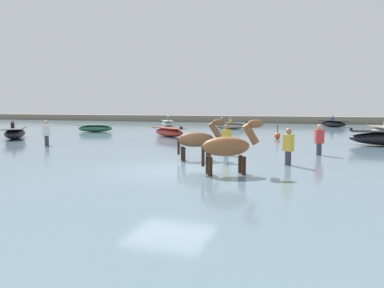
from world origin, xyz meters
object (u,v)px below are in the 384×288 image
at_px(horse_trailing_chestnut, 228,148).
at_px(boat_distant_east, 169,132).
at_px(boat_far_inshore, 167,123).
at_px(person_onlooker_left, 319,144).
at_px(boat_mid_channel, 15,133).
at_px(boat_mid_outer, 231,126).
at_px(person_onlooker_right, 288,151).
at_px(person_wading_mid, 47,136).
at_px(boat_distant_west, 333,124).
at_px(channel_buoy, 277,136).
at_px(boat_near_starboard, 95,128).
at_px(horse_lead_bay, 198,141).
at_px(person_spectator_far, 226,143).

xyz_separation_m(horse_trailing_chestnut, boat_distant_east, (-6.31, 11.34, -0.46)).
bearing_deg(boat_far_inshore, person_onlooker_left, -52.20).
xyz_separation_m(boat_mid_channel, boat_mid_outer, (10.45, 12.66, -0.04)).
xyz_separation_m(boat_far_inshore, person_onlooker_right, (12.33, -20.11, 0.18)).
bearing_deg(person_onlooker_right, boat_mid_outer, 107.70).
relative_size(person_wading_mid, person_onlooker_right, 1.00).
distance_m(boat_distant_west, channel_buoy, 14.68).
height_order(boat_near_starboard, person_onlooker_left, person_onlooker_left).
bearing_deg(horse_trailing_chestnut, person_wading_mid, 154.87).
bearing_deg(horse_lead_bay, boat_distant_west, 76.12).
bearing_deg(boat_far_inshore, boat_mid_outer, -19.34).
distance_m(person_onlooker_right, person_spectator_far, 3.09).
distance_m(horse_lead_bay, boat_mid_channel, 13.90).
distance_m(boat_near_starboard, person_wading_mid, 9.18).
xyz_separation_m(boat_distant_east, person_spectator_far, (5.35, -7.33, 0.17)).
xyz_separation_m(boat_far_inshore, person_spectator_far, (9.86, -18.26, 0.18)).
height_order(horse_lead_bay, person_onlooker_left, horse_lead_bay).
height_order(boat_near_starboard, person_wading_mid, person_wading_mid).
relative_size(person_spectator_far, channel_buoy, 1.99).
relative_size(horse_lead_bay, person_wading_mid, 1.15).
bearing_deg(person_onlooker_right, boat_distant_east, 130.47).
distance_m(horse_lead_bay, boat_distant_west, 24.43).
xyz_separation_m(boat_mid_outer, boat_near_starboard, (-8.96, -6.42, -0.01)).
xyz_separation_m(horse_trailing_chestnut, channel_buoy, (0.37, 11.88, -0.56)).
relative_size(boat_near_starboard, person_onlooker_left, 1.66).
bearing_deg(channel_buoy, boat_distant_west, 74.72).
distance_m(horse_lead_bay, person_spectator_far, 1.83).
height_order(person_onlooker_right, person_spectator_far, same).
relative_size(horse_lead_bay, boat_near_starboard, 0.69).
bearing_deg(person_spectator_far, horse_trailing_chestnut, -76.58).
distance_m(boat_mid_channel, boat_far_inshore, 15.47).
height_order(person_onlooker_right, channel_buoy, person_onlooker_right).
bearing_deg(horse_lead_bay, channel_buoy, 78.24).
height_order(boat_distant_west, boat_near_starboard, boat_distant_west).
relative_size(boat_mid_channel, boat_mid_outer, 1.15).
relative_size(boat_mid_channel, person_spectator_far, 2.03).
bearing_deg(boat_distant_west, boat_far_inshore, -165.97).
distance_m(person_spectator_far, channel_buoy, 7.98).
bearing_deg(person_onlooker_right, horse_trailing_chestnut, -125.08).
bearing_deg(boat_mid_channel, person_wading_mid, -29.47).
bearing_deg(boat_distant_east, person_wading_mid, -121.02).
height_order(boat_distant_east, boat_distant_west, boat_distant_west).
height_order(boat_far_inshore, person_onlooker_right, person_onlooker_right).
distance_m(horse_trailing_chestnut, person_wading_mid, 11.31).
distance_m(boat_mid_outer, boat_near_starboard, 11.02).
relative_size(boat_mid_channel, channel_buoy, 4.04).
bearing_deg(boat_mid_channel, horse_lead_bay, -20.86).
bearing_deg(boat_far_inshore, boat_near_starboard, -104.69).
relative_size(person_wading_mid, channel_buoy, 1.99).
xyz_separation_m(boat_near_starboard, person_onlooker_left, (15.65, -8.46, 0.18)).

